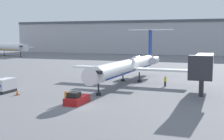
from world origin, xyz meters
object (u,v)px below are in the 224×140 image
object	(u,v)px
pushback_tug	(77,99)
airplane_parked_far_left	(1,47)
worker_near_tug	(66,96)
jet_bridge	(203,64)
worker_by_wing	(165,81)
traffic_cone_left	(17,92)
luggage_cart	(5,86)
airplane_main	(130,65)

from	to	relation	value
pushback_tug	airplane_parked_far_left	size ratio (longest dim) A/B	0.12
worker_near_tug	pushback_tug	bearing A→B (deg)	7.30
pushback_tug	worker_near_tug	world-z (taller)	worker_near_tug
airplane_parked_far_left	jet_bridge	xyz separation A→B (m)	(90.69, -64.90, 0.45)
pushback_tug	airplane_parked_far_left	world-z (taller)	airplane_parked_far_left
worker_by_wing	jet_bridge	bearing A→B (deg)	-32.93
pushback_tug	traffic_cone_left	world-z (taller)	pushback_tug
pushback_tug	luggage_cart	bearing A→B (deg)	165.89
worker_near_tug	airplane_parked_far_left	size ratio (longest dim) A/B	0.05
pushback_tug	jet_bridge	xyz separation A→B (m)	(14.93, 13.67, 3.86)
worker_near_tug	airplane_parked_far_left	bearing A→B (deg)	133.33
airplane_main	luggage_cart	xyz separation A→B (m)	(-15.18, -17.32, -2.15)
worker_near_tug	traffic_cone_left	distance (m)	9.98
traffic_cone_left	jet_bridge	size ratio (longest dim) A/B	0.05
worker_near_tug	traffic_cone_left	bearing A→B (deg)	164.63
luggage_cart	worker_near_tug	world-z (taller)	luggage_cart
worker_near_tug	luggage_cart	bearing A→B (deg)	163.56
airplane_main	worker_near_tug	bearing A→B (deg)	-96.81
pushback_tug	traffic_cone_left	bearing A→B (deg)	167.50
jet_bridge	worker_near_tug	bearing A→B (deg)	-139.78
luggage_cart	airplane_parked_far_left	bearing A→B (deg)	129.41
airplane_parked_far_left	worker_by_wing	bearing A→B (deg)	-35.79
airplane_main	worker_by_wing	bearing A→B (deg)	-22.06
pushback_tug	worker_near_tug	size ratio (longest dim) A/B	2.49
airplane_parked_far_left	jet_bridge	bearing A→B (deg)	-35.59
airplane_main	worker_by_wing	xyz separation A→B (m)	(7.32, -2.97, -2.29)
pushback_tug	jet_bridge	world-z (taller)	jet_bridge
luggage_cart	airplane_main	bearing A→B (deg)	48.77
pushback_tug	traffic_cone_left	distance (m)	11.34
worker_near_tug	worker_by_wing	distance (m)	20.60
worker_near_tug	airplane_parked_far_left	world-z (taller)	airplane_parked_far_left
worker_near_tug	jet_bridge	distance (m)	21.75
worker_near_tug	jet_bridge	world-z (taller)	jet_bridge
airplane_parked_far_left	jet_bridge	distance (m)	111.52
airplane_parked_far_left	jet_bridge	world-z (taller)	airplane_parked_far_left
airplane_main	jet_bridge	bearing A→B (deg)	-27.46
airplane_main	luggage_cart	bearing A→B (deg)	-131.23
airplane_main	airplane_parked_far_left	size ratio (longest dim) A/B	0.96
luggage_cart	worker_by_wing	world-z (taller)	luggage_cart
luggage_cart	airplane_parked_far_left	xyz separation A→B (m)	(-61.64, 75.02, 2.92)
luggage_cart	worker_by_wing	bearing A→B (deg)	32.54
worker_near_tug	jet_bridge	size ratio (longest dim) A/B	0.12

